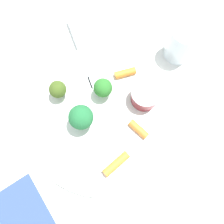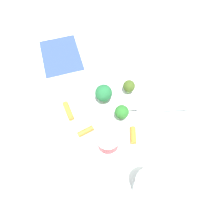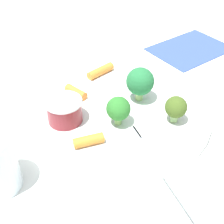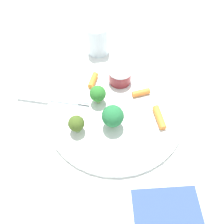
# 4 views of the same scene
# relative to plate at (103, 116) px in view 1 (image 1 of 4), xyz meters

# --- Properties ---
(ground_plane) EXTENTS (2.40, 2.40, 0.00)m
(ground_plane) POSITION_rel_plate_xyz_m (0.00, 0.00, -0.01)
(ground_plane) COLOR white
(plate) EXTENTS (0.32, 0.32, 0.01)m
(plate) POSITION_rel_plate_xyz_m (0.00, 0.00, 0.00)
(plate) COLOR white
(plate) RESTS_ON ground_plane
(sauce_cup) EXTENTS (0.06, 0.06, 0.04)m
(sauce_cup) POSITION_rel_plate_xyz_m (0.09, 0.00, 0.03)
(sauce_cup) COLOR maroon
(sauce_cup) RESTS_ON plate
(broccoli_floret_0) EXTENTS (0.05, 0.05, 0.06)m
(broccoli_floret_0) POSITION_rel_plate_xyz_m (-0.04, -0.00, 0.04)
(broccoli_floret_0) COLOR #95BD6E
(broccoli_floret_0) RESTS_ON plate
(broccoli_floret_1) EXTENTS (0.03, 0.03, 0.05)m
(broccoli_floret_1) POSITION_rel_plate_xyz_m (-0.07, 0.07, 0.03)
(broccoli_floret_1) COLOR #8EB76F
(broccoli_floret_1) RESTS_ON plate
(broccoli_floret_2) EXTENTS (0.04, 0.04, 0.05)m
(broccoli_floret_2) POSITION_rel_plate_xyz_m (0.02, 0.04, 0.04)
(broccoli_floret_2) COLOR #7FAA5C
(broccoli_floret_2) RESTS_ON plate
(carrot_stick_0) EXTENTS (0.03, 0.05, 0.01)m
(carrot_stick_0) POSITION_rel_plate_xyz_m (0.05, -0.06, 0.01)
(carrot_stick_0) COLOR orange
(carrot_stick_0) RESTS_ON plate
(carrot_stick_1) EXTENTS (0.05, 0.02, 0.02)m
(carrot_stick_1) POSITION_rel_plate_xyz_m (0.08, 0.07, 0.01)
(carrot_stick_1) COLOR orange
(carrot_stick_1) RESTS_ON plate
(carrot_stick_2) EXTENTS (0.06, 0.03, 0.02)m
(carrot_stick_2) POSITION_rel_plate_xyz_m (-0.01, -0.10, 0.01)
(carrot_stick_2) COLOR orange
(carrot_stick_2) RESTS_ON plate
(fork) EXTENTS (0.02, 0.18, 0.00)m
(fork) POSITION_rel_plate_xyz_m (0.00, 0.15, 0.01)
(fork) COLOR #AEBCC8
(fork) RESTS_ON plate
(drinking_glass) EXTENTS (0.06, 0.06, 0.08)m
(drinking_glass) POSITION_rel_plate_xyz_m (0.21, 0.08, 0.04)
(drinking_glass) COLOR silver
(drinking_glass) RESTS_ON ground_plane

